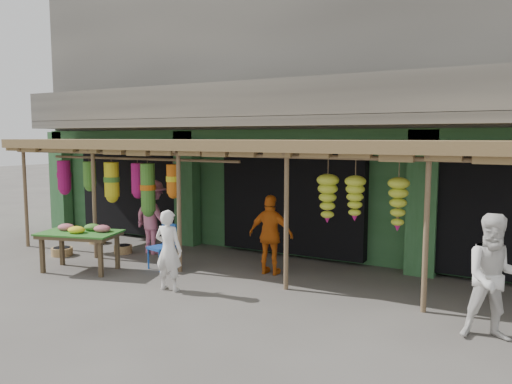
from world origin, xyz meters
The scene contains 12 objects.
ground centered at (0.00, 0.00, 0.00)m, with size 80.00×80.00×0.00m, color #514C47.
building centered at (0.00, 4.87, 3.37)m, with size 16.40×6.80×7.00m.
awning centered at (-0.14, 0.79, 2.56)m, with size 14.00×2.70×2.79m.
flower_table centered at (-3.39, -1.15, 0.79)m, with size 1.84×1.38×0.99m.
blue_chair centered at (-1.98, -0.12, 0.55)m, with size 0.56×0.57×0.98m.
basket_left centered at (-5.23, 0.98, 0.09)m, with size 0.44×0.44×0.18m, color #916341.
basket_mid centered at (-4.90, -0.44, 0.10)m, with size 0.50×0.50×0.19m, color olive.
basket_right centered at (-3.77, 0.45, 0.10)m, with size 0.44×0.44×0.20m, color #A17E4B.
person_front centered at (-0.88, -1.32, 0.76)m, with size 0.55×0.36×1.52m, color white.
person_right centered at (4.57, -0.88, 0.90)m, with size 0.87×0.68×1.80m, color silver.
person_vendor centered at (0.27, 0.58, 0.83)m, with size 0.98×0.41×1.66m, color #D16013.
person_shopper centered at (-3.12, 0.82, 0.91)m, with size 1.17×0.67×1.82m, color pink.
Camera 1 is at (4.99, -8.43, 2.86)m, focal length 35.00 mm.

